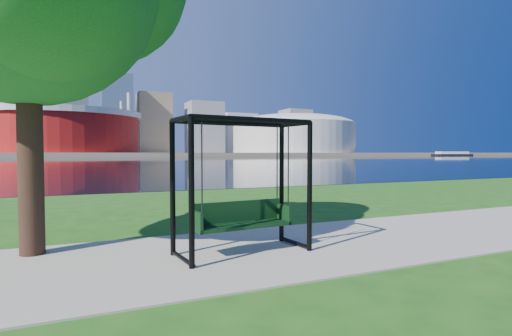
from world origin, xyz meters
TOP-DOWN VIEW (x-y plane):
  - ground at (0.00, 0.00)m, footprint 900.00×900.00m
  - path at (0.00, -0.50)m, footprint 120.00×4.00m
  - river at (0.00, 102.00)m, footprint 900.00×180.00m
  - far_bank at (0.00, 306.00)m, footprint 900.00×228.00m
  - stadium at (-10.00, 235.00)m, footprint 83.00×83.00m
  - arena at (135.00, 235.00)m, footprint 84.00×84.00m
  - skyline at (-4.27, 319.39)m, footprint 392.00×66.00m
  - swing at (-0.60, -0.57)m, footprint 2.52×1.27m
  - barge at (228.62, 183.74)m, footprint 28.34×12.34m

SIDE VIEW (x-z plane):
  - ground at x=0.00m, z-range 0.00..0.00m
  - river at x=0.00m, z-range 0.00..0.02m
  - path at x=0.00m, z-range 0.00..0.03m
  - far_bank at x=0.00m, z-range 0.00..2.00m
  - swing at x=-0.60m, z-range -0.04..2.45m
  - barge at x=228.62m, z-range -0.13..2.62m
  - stadium at x=-10.00m, z-range -1.77..30.23m
  - arena at x=135.00m, z-range 2.59..29.15m
  - skyline at x=-4.27m, z-range -12.36..84.14m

